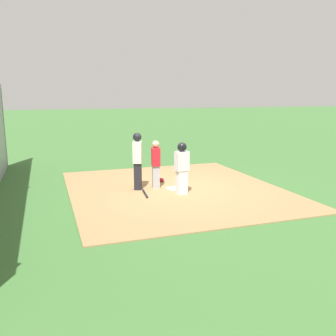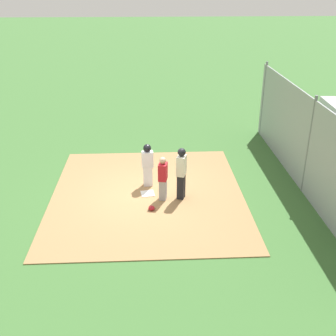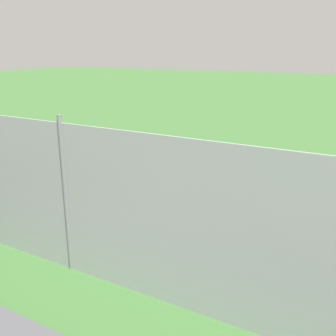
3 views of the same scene
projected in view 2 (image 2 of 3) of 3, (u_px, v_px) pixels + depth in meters
The scene contains 9 objects.
ground_plane at pixel (148, 195), 13.91m from camera, with size 140.00×140.00×0.00m, color #3D6B33.
dirt_infield at pixel (148, 194), 13.90m from camera, with size 7.20×6.40×0.03m, color #9E774C.
home_plate at pixel (148, 193), 13.89m from camera, with size 0.44×0.44×0.02m, color white.
catcher at pixel (163, 178), 13.26m from camera, with size 0.43×0.33×1.49m.
umpire at pixel (181, 172), 13.26m from camera, with size 0.44×0.37×1.76m.
runner at pixel (148, 163), 14.11m from camera, with size 0.31×0.41×1.54m.
baseball_bat at pixel (178, 187), 14.26m from camera, with size 0.06×0.06×0.83m, color black.
catcher_mask at pixel (152, 208), 12.92m from camera, with size 0.24×0.20×0.12m, color #B21923.
backstop_fence at pixel (309, 148), 13.48m from camera, with size 12.00×0.10×3.35m.
Camera 2 is at (-12.26, -0.07, 6.66)m, focal length 43.96 mm.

